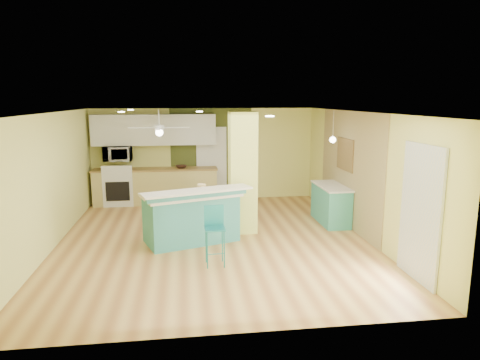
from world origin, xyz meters
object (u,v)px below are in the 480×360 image
Objects in this scene: peninsula at (191,216)px; side_counter at (331,204)px; bar_stool at (214,226)px; fruit_bowl at (181,167)px; canister at (202,188)px.

side_counter is (3.13, 0.89, -0.08)m from peninsula.
fruit_bowl is (-0.56, 4.44, 0.31)m from bar_stool.
peninsula is at bearing -86.58° from fruit_bowl.
canister reaches higher than side_counter.
canister is (-2.92, -0.85, 0.61)m from side_counter.
bar_stool is 4.49m from fruit_bowl.
fruit_bowl is 3.20m from canister.
canister is (-0.15, 1.27, 0.37)m from bar_stool.
bar_stool is (0.36, -1.22, 0.16)m from peninsula.
peninsula is 2.18× the size of bar_stool.
peninsula is 1.28m from bar_stool.
fruit_bowl is 1.77× the size of canister.
bar_stool is 3.49m from side_counter.
bar_stool is at bearing -92.14° from peninsula.
fruit_bowl is (-3.32, 2.33, 0.55)m from side_counter.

